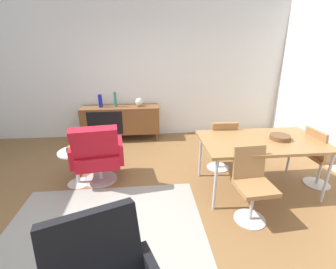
{
  "coord_description": "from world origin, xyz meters",
  "views": [
    {
      "loc": [
        0.14,
        -2.45,
        1.9
      ],
      "look_at": [
        0.42,
        0.33,
        0.82
      ],
      "focal_mm": 24.61,
      "sensor_mm": 36.0,
      "label": 1
    }
  ],
  "objects": [
    {
      "name": "dining_chair_far_end",
      "position": [
        2.55,
        0.22,
        0.47
      ],
      "size": [
        0.44,
        0.41,
        0.86
      ],
      "color": "#9E7042",
      "rests_on": "ground_plane"
    },
    {
      "name": "vase_sculptural_dark",
      "position": [
        -0.78,
        2.3,
        0.85
      ],
      "size": [
        0.08,
        0.08,
        0.26
      ],
      "color": "navy",
      "rests_on": "sideboard"
    },
    {
      "name": "dining_table",
      "position": [
        1.66,
        0.22,
        0.7
      ],
      "size": [
        1.6,
        0.9,
        0.74
      ],
      "color": "olive",
      "rests_on": "ground_plane"
    },
    {
      "name": "vase_ceramic_small",
      "position": [
        0.01,
        2.3,
        0.81
      ],
      "size": [
        0.15,
        0.15,
        0.17
      ],
      "color": "beige",
      "rests_on": "sideboard"
    },
    {
      "name": "ground_plane",
      "position": [
        0.0,
        0.0,
        0.0
      ],
      "size": [
        8.32,
        8.32,
        0.0
      ],
      "primitive_type": "plane",
      "color": "brown"
    },
    {
      "name": "area_rug",
      "position": [
        -0.36,
        -0.44,
        0.0
      ],
      "size": [
        2.2,
        1.7,
        0.01
      ],
      "primitive_type": "cube",
      "color": "gray",
      "rests_on": "ground_plane"
    },
    {
      "name": "dining_chair_front_left",
      "position": [
        1.3,
        -0.34,
        0.47
      ],
      "size": [
        0.42,
        0.45,
        0.86
      ],
      "color": "#9E7042",
      "rests_on": "ground_plane"
    },
    {
      "name": "wall_back",
      "position": [
        0.0,
        2.6,
        1.4
      ],
      "size": [
        6.8,
        0.12,
        2.8
      ],
      "primitive_type": "cube",
      "color": "silver",
      "rests_on": "ground_plane"
    },
    {
      "name": "sideboard",
      "position": [
        -0.39,
        2.3,
        0.44
      ],
      "size": [
        1.6,
        0.45,
        0.72
      ],
      "color": "brown",
      "rests_on": "ground_plane"
    },
    {
      "name": "side_table_round",
      "position": [
        -0.88,
        0.6,
        0.32
      ],
      "size": [
        0.44,
        0.44,
        0.52
      ],
      "color": "white",
      "rests_on": "ground_plane"
    },
    {
      "name": "dining_chair_back_left",
      "position": [
        1.3,
        0.78,
        0.47
      ],
      "size": [
        0.42,
        0.44,
        0.86
      ],
      "color": "#9E7042",
      "rests_on": "ground_plane"
    },
    {
      "name": "fruit_bowl",
      "position": [
        -0.89,
        0.6,
        0.56
      ],
      "size": [
        0.2,
        0.2,
        0.11
      ],
      "color": "#262628",
      "rests_on": "side_table_round"
    },
    {
      "name": "vase_cobalt",
      "position": [
        -0.48,
        2.3,
        0.88
      ],
      "size": [
        0.06,
        0.06,
        0.31
      ],
      "color": "#337266",
      "rests_on": "sideboard"
    },
    {
      "name": "wooden_bowl_on_table",
      "position": [
        1.9,
        0.21,
        0.77
      ],
      "size": [
        0.26,
        0.26,
        0.06
      ],
      "primitive_type": "cylinder",
      "color": "brown",
      "rests_on": "dining_table"
    },
    {
      "name": "lounge_chair_red",
      "position": [
        -0.56,
        0.59,
        0.47
      ],
      "size": [
        0.78,
        0.73,
        0.95
      ],
      "color": "red",
      "rests_on": "ground_plane"
    }
  ]
}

